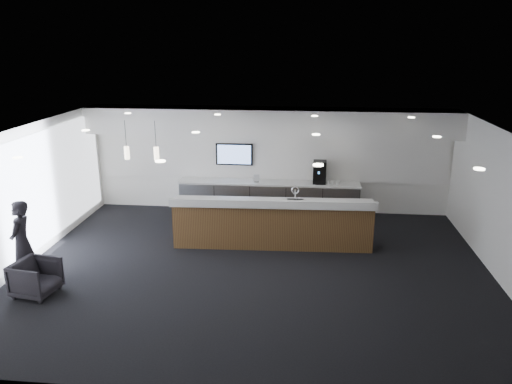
# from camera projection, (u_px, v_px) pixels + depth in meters

# --- Properties ---
(ground) EXTENTS (10.00, 10.00, 0.00)m
(ground) POSITION_uv_depth(u_px,v_px,m) (255.00, 270.00, 10.75)
(ground) COLOR black
(ground) RESTS_ON ground
(ceiling) EXTENTS (10.00, 8.00, 0.02)m
(ceiling) POSITION_uv_depth(u_px,v_px,m) (255.00, 132.00, 9.87)
(ceiling) COLOR black
(ceiling) RESTS_ON back_wall
(back_wall) EXTENTS (10.00, 0.02, 3.00)m
(back_wall) POSITION_uv_depth(u_px,v_px,m) (270.00, 160.00, 14.11)
(back_wall) COLOR white
(back_wall) RESTS_ON ground
(left_wall) EXTENTS (0.02, 8.00, 3.00)m
(left_wall) POSITION_uv_depth(u_px,v_px,m) (26.00, 196.00, 10.80)
(left_wall) COLOR white
(left_wall) RESTS_ON ground
(right_wall) EXTENTS (0.02, 8.00, 3.00)m
(right_wall) POSITION_uv_depth(u_px,v_px,m) (507.00, 212.00, 9.82)
(right_wall) COLOR white
(right_wall) RESTS_ON ground
(soffit_bulkhead) EXTENTS (10.00, 0.90, 0.70)m
(soffit_bulkhead) POSITION_uv_depth(u_px,v_px,m) (269.00, 122.00, 13.35)
(soffit_bulkhead) COLOR white
(soffit_bulkhead) RESTS_ON back_wall
(alcove_panel) EXTENTS (9.80, 0.06, 1.40)m
(alcove_panel) POSITION_uv_depth(u_px,v_px,m) (270.00, 156.00, 14.06)
(alcove_panel) COLOR white
(alcove_panel) RESTS_ON back_wall
(window_blinds_wall) EXTENTS (0.04, 7.36, 2.55)m
(window_blinds_wall) POSITION_uv_depth(u_px,v_px,m) (28.00, 196.00, 10.79)
(window_blinds_wall) COLOR #A3B6C4
(window_blinds_wall) RESTS_ON left_wall
(back_credenza) EXTENTS (5.06, 0.66, 0.95)m
(back_credenza) POSITION_uv_depth(u_px,v_px,m) (269.00, 198.00, 14.07)
(back_credenza) COLOR gray
(back_credenza) RESTS_ON ground
(wall_tv) EXTENTS (1.05, 0.08, 0.62)m
(wall_tv) POSITION_uv_depth(u_px,v_px,m) (234.00, 154.00, 14.08)
(wall_tv) COLOR black
(wall_tv) RESTS_ON back_wall
(pendant_left) EXTENTS (0.12, 0.12, 0.30)m
(pendant_left) POSITION_uv_depth(u_px,v_px,m) (152.00, 157.00, 11.09)
(pendant_left) COLOR #FFE8C6
(pendant_left) RESTS_ON ceiling
(pendant_right) EXTENTS (0.12, 0.12, 0.30)m
(pendant_right) POSITION_uv_depth(u_px,v_px,m) (121.00, 156.00, 11.15)
(pendant_right) COLOR #FFE8C6
(pendant_right) RESTS_ON ceiling
(ceiling_can_lights) EXTENTS (7.00, 5.00, 0.02)m
(ceiling_can_lights) POSITION_uv_depth(u_px,v_px,m) (255.00, 133.00, 9.88)
(ceiling_can_lights) COLOR silver
(ceiling_can_lights) RESTS_ON ceiling
(service_counter) EXTENTS (4.78, 0.98, 1.49)m
(service_counter) POSITION_uv_depth(u_px,v_px,m) (272.00, 223.00, 11.84)
(service_counter) COLOR #4B2C19
(service_counter) RESTS_ON ground
(coffee_machine) EXTENTS (0.37, 0.48, 0.62)m
(coffee_machine) POSITION_uv_depth(u_px,v_px,m) (320.00, 172.00, 13.72)
(coffee_machine) COLOR black
(coffee_machine) RESTS_ON back_credenza
(info_sign_left) EXTENTS (0.16, 0.05, 0.22)m
(info_sign_left) POSITION_uv_depth(u_px,v_px,m) (257.00, 178.00, 13.86)
(info_sign_left) COLOR silver
(info_sign_left) RESTS_ON back_credenza
(info_sign_right) EXTENTS (0.17, 0.06, 0.22)m
(info_sign_right) POSITION_uv_depth(u_px,v_px,m) (322.00, 180.00, 13.69)
(info_sign_right) COLOR silver
(info_sign_right) RESTS_ON back_credenza
(armchair) EXTENTS (0.88, 0.86, 0.70)m
(armchair) POSITION_uv_depth(u_px,v_px,m) (36.00, 278.00, 9.61)
(armchair) COLOR black
(armchair) RESTS_ON ground
(lounge_guest) EXTENTS (0.49, 0.68, 1.73)m
(lounge_guest) POSITION_uv_depth(u_px,v_px,m) (22.00, 242.00, 9.98)
(lounge_guest) COLOR black
(lounge_guest) RESTS_ON ground
(cup_0) EXTENTS (0.11, 0.11, 0.10)m
(cup_0) POSITION_uv_depth(u_px,v_px,m) (338.00, 183.00, 13.64)
(cup_0) COLOR white
(cup_0) RESTS_ON back_credenza
(cup_1) EXTENTS (0.15, 0.15, 0.10)m
(cup_1) POSITION_uv_depth(u_px,v_px,m) (332.00, 183.00, 13.65)
(cup_1) COLOR white
(cup_1) RESTS_ON back_credenza
(cup_2) EXTENTS (0.13, 0.13, 0.10)m
(cup_2) POSITION_uv_depth(u_px,v_px,m) (327.00, 182.00, 13.67)
(cup_2) COLOR white
(cup_2) RESTS_ON back_credenza
(cup_3) EXTENTS (0.14, 0.14, 0.10)m
(cup_3) POSITION_uv_depth(u_px,v_px,m) (322.00, 182.00, 13.68)
(cup_3) COLOR white
(cup_3) RESTS_ON back_credenza
(cup_4) EXTENTS (0.15, 0.15, 0.10)m
(cup_4) POSITION_uv_depth(u_px,v_px,m) (317.00, 182.00, 13.69)
(cup_4) COLOR white
(cup_4) RESTS_ON back_credenza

